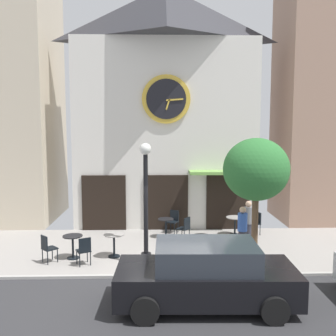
{
  "coord_description": "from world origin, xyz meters",
  "views": [
    {
      "loc": [
        -0.35,
        -10.66,
        4.35
      ],
      "look_at": [
        0.04,
        2.6,
        2.88
      ],
      "focal_mm": 41.2,
      "sensor_mm": 36.0,
      "label": 1
    }
  ],
  "objects_px": {
    "pedestrian_grey": "(248,223)",
    "pedestrian_blue": "(242,230)",
    "cafe_chair_facing_street": "(84,249)",
    "cafe_table_center_left": "(201,243)",
    "parked_car_black": "(206,275)",
    "cafe_table_near_door": "(114,241)",
    "cafe_table_leftmost": "(73,243)",
    "cafe_chair_left_end": "(256,221)",
    "cafe_chair_under_awning": "(47,247)",
    "street_tree": "(256,170)",
    "street_lamp": "(146,204)",
    "cafe_table_rightmost": "(235,222)",
    "cafe_table_center_right": "(166,225)",
    "cafe_chair_outer": "(173,219)",
    "cafe_chair_near_lamp": "(185,227)"
  },
  "relations": [
    {
      "from": "cafe_table_near_door",
      "to": "cafe_table_center_left",
      "type": "height_order",
      "value": "cafe_table_near_door"
    },
    {
      "from": "cafe_table_near_door",
      "to": "pedestrian_blue",
      "type": "bearing_deg",
      "value": -0.08
    },
    {
      "from": "pedestrian_grey",
      "to": "pedestrian_blue",
      "type": "bearing_deg",
      "value": -113.73
    },
    {
      "from": "cafe_table_leftmost",
      "to": "pedestrian_blue",
      "type": "distance_m",
      "value": 5.62
    },
    {
      "from": "street_tree",
      "to": "cafe_chair_facing_street",
      "type": "distance_m",
      "value": 5.85
    },
    {
      "from": "cafe_chair_facing_street",
      "to": "pedestrian_blue",
      "type": "xyz_separation_m",
      "value": [
        5.12,
        0.77,
        0.33
      ]
    },
    {
      "from": "cafe_table_rightmost",
      "to": "cafe_chair_left_end",
      "type": "distance_m",
      "value": 0.88
    },
    {
      "from": "cafe_table_rightmost",
      "to": "cafe_chair_near_lamp",
      "type": "relative_size",
      "value": 0.81
    },
    {
      "from": "cafe_table_rightmost",
      "to": "street_lamp",
      "type": "bearing_deg",
      "value": -137.54
    },
    {
      "from": "cafe_table_leftmost",
      "to": "cafe_table_center_right",
      "type": "bearing_deg",
      "value": 36.58
    },
    {
      "from": "street_tree",
      "to": "cafe_table_rightmost",
      "type": "bearing_deg",
      "value": 88.77
    },
    {
      "from": "cafe_table_center_left",
      "to": "pedestrian_grey",
      "type": "bearing_deg",
      "value": 34.75
    },
    {
      "from": "cafe_table_leftmost",
      "to": "cafe_chair_left_end",
      "type": "height_order",
      "value": "cafe_chair_left_end"
    },
    {
      "from": "cafe_chair_left_end",
      "to": "cafe_chair_under_awning",
      "type": "relative_size",
      "value": 1.0
    },
    {
      "from": "pedestrian_blue",
      "to": "cafe_chair_left_end",
      "type": "bearing_deg",
      "value": 65.82
    },
    {
      "from": "cafe_table_center_right",
      "to": "cafe_chair_near_lamp",
      "type": "height_order",
      "value": "cafe_chair_near_lamp"
    },
    {
      "from": "cafe_chair_facing_street",
      "to": "cafe_table_rightmost",
      "type": "bearing_deg",
      "value": 30.8
    },
    {
      "from": "cafe_table_rightmost",
      "to": "cafe_chair_outer",
      "type": "xyz_separation_m",
      "value": [
        -2.43,
        0.49,
        0.01
      ]
    },
    {
      "from": "cafe_table_rightmost",
      "to": "parked_car_black",
      "type": "bearing_deg",
      "value": -107.8
    },
    {
      "from": "street_lamp",
      "to": "pedestrian_grey",
      "type": "distance_m",
      "value": 4.14
    },
    {
      "from": "cafe_table_leftmost",
      "to": "cafe_chair_outer",
      "type": "bearing_deg",
      "value": 41.41
    },
    {
      "from": "street_tree",
      "to": "cafe_table_leftmost",
      "type": "relative_size",
      "value": 5.19
    },
    {
      "from": "cafe_chair_facing_street",
      "to": "cafe_chair_under_awning",
      "type": "xyz_separation_m",
      "value": [
        -1.21,
        0.26,
        0.0
      ]
    },
    {
      "from": "cafe_table_center_left",
      "to": "parked_car_black",
      "type": "xyz_separation_m",
      "value": [
        -0.27,
        -3.26,
        0.23
      ]
    },
    {
      "from": "cafe_table_leftmost",
      "to": "cafe_chair_left_end",
      "type": "bearing_deg",
      "value": 21.26
    },
    {
      "from": "cafe_chair_under_awning",
      "to": "street_tree",
      "type": "bearing_deg",
      "value": -3.32
    },
    {
      "from": "street_lamp",
      "to": "street_tree",
      "type": "distance_m",
      "value": 3.54
    },
    {
      "from": "cafe_chair_facing_street",
      "to": "street_lamp",
      "type": "bearing_deg",
      "value": 1.42
    },
    {
      "from": "cafe_chair_facing_street",
      "to": "pedestrian_grey",
      "type": "bearing_deg",
      "value": 17.42
    },
    {
      "from": "cafe_chair_near_lamp",
      "to": "cafe_chair_under_awning",
      "type": "xyz_separation_m",
      "value": [
        -4.54,
        -2.26,
        0.0
      ]
    },
    {
      "from": "pedestrian_grey",
      "to": "cafe_chair_facing_street",
      "type": "bearing_deg",
      "value": -162.58
    },
    {
      "from": "cafe_table_near_door",
      "to": "cafe_chair_under_awning",
      "type": "xyz_separation_m",
      "value": [
        -2.05,
        -0.51,
        -0.0
      ]
    },
    {
      "from": "cafe_table_rightmost",
      "to": "cafe_chair_under_awning",
      "type": "xyz_separation_m",
      "value": [
        -6.58,
        -2.94,
        0.01
      ]
    },
    {
      "from": "cafe_table_leftmost",
      "to": "cafe_chair_facing_street",
      "type": "xyz_separation_m",
      "value": [
        0.49,
        -0.66,
        0.01
      ]
    },
    {
      "from": "cafe_chair_left_end",
      "to": "parked_car_black",
      "type": "height_order",
      "value": "parked_car_black"
    },
    {
      "from": "cafe_chair_left_end",
      "to": "pedestrian_blue",
      "type": "distance_m",
      "value": 2.77
    },
    {
      "from": "cafe_chair_facing_street",
      "to": "cafe_chair_under_awning",
      "type": "bearing_deg",
      "value": 167.75
    },
    {
      "from": "cafe_chair_left_end",
      "to": "pedestrian_grey",
      "type": "bearing_deg",
      "value": -114.47
    },
    {
      "from": "pedestrian_grey",
      "to": "cafe_table_leftmost",
      "type": "bearing_deg",
      "value": -169.87
    },
    {
      "from": "cafe_table_near_door",
      "to": "pedestrian_blue",
      "type": "xyz_separation_m",
      "value": [
        4.27,
        -0.01,
        0.33
      ]
    },
    {
      "from": "cafe_table_near_door",
      "to": "pedestrian_blue",
      "type": "distance_m",
      "value": 4.29
    },
    {
      "from": "cafe_chair_outer",
      "to": "street_tree",
      "type": "bearing_deg",
      "value": -58.17
    },
    {
      "from": "cafe_table_center_right",
      "to": "cafe_chair_left_end",
      "type": "bearing_deg",
      "value": 4.99
    },
    {
      "from": "cafe_table_rightmost",
      "to": "parked_car_black",
      "type": "height_order",
      "value": "parked_car_black"
    },
    {
      "from": "cafe_table_center_right",
      "to": "parked_car_black",
      "type": "bearing_deg",
      "value": -81.75
    },
    {
      "from": "street_lamp",
      "to": "cafe_chair_facing_street",
      "type": "xyz_separation_m",
      "value": [
        -1.92,
        -0.05,
        -1.41
      ]
    },
    {
      "from": "street_lamp",
      "to": "cafe_table_leftmost",
      "type": "distance_m",
      "value": 2.87
    },
    {
      "from": "cafe_chair_facing_street",
      "to": "cafe_chair_outer",
      "type": "bearing_deg",
      "value": 51.44
    },
    {
      "from": "cafe_table_leftmost",
      "to": "cafe_table_center_left",
      "type": "height_order",
      "value": "cafe_table_center_left"
    },
    {
      "from": "cafe_chair_facing_street",
      "to": "cafe_table_center_right",
      "type": "bearing_deg",
      "value": 48.62
    }
  ]
}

